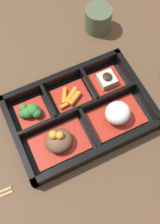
% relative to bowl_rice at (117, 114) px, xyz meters
% --- Properties ---
extents(ground_plane, '(3.00, 3.00, 0.00)m').
position_rel_bowl_rice_xyz_m(ground_plane, '(0.08, -0.05, -0.03)').
color(ground_plane, '#4C3523').
extents(bento_base, '(0.34, 0.23, 0.01)m').
position_rel_bowl_rice_xyz_m(bento_base, '(0.08, -0.05, -0.03)').
color(bento_base, black).
rests_on(bento_base, ground_plane).
extents(bento_rim, '(0.34, 0.23, 0.04)m').
position_rel_bowl_rice_xyz_m(bento_rim, '(0.08, -0.05, -0.01)').
color(bento_rim, black).
rests_on(bento_rim, ground_plane).
extents(bowl_rice, '(0.13, 0.09, 0.06)m').
position_rel_bowl_rice_xyz_m(bowl_rice, '(0.00, 0.00, 0.00)').
color(bowl_rice, maroon).
rests_on(bowl_rice, bento_base).
extents(bowl_stew, '(0.13, 0.09, 0.05)m').
position_rel_bowl_rice_xyz_m(bowl_stew, '(0.15, -0.00, -0.00)').
color(bowl_stew, maroon).
rests_on(bowl_stew, bento_base).
extents(bowl_tofu, '(0.08, 0.07, 0.03)m').
position_rel_bowl_rice_xyz_m(bowl_tofu, '(-0.03, -0.10, -0.01)').
color(bowl_tofu, maroon).
rests_on(bowl_tofu, bento_base).
extents(bowl_carrots, '(0.09, 0.07, 0.02)m').
position_rel_bowl_rice_xyz_m(bowl_carrots, '(0.08, -0.10, -0.02)').
color(bowl_carrots, maroon).
rests_on(bowl_carrots, bento_base).
extents(bowl_greens, '(0.07, 0.07, 0.04)m').
position_rel_bowl_rice_xyz_m(bowl_greens, '(0.18, -0.10, -0.01)').
color(bowl_greens, maroon).
rests_on(bowl_greens, bento_base).
extents(tea_cup, '(0.08, 0.08, 0.07)m').
position_rel_bowl_rice_xyz_m(tea_cup, '(-0.09, -0.28, 0.00)').
color(tea_cup, '#424C38').
rests_on(tea_cup, ground_plane).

